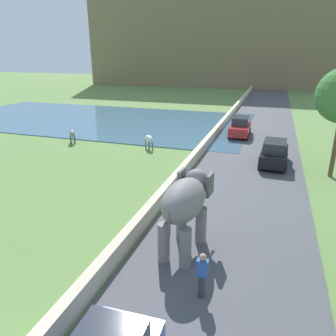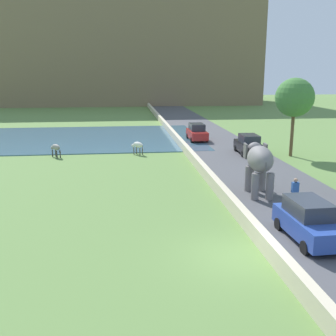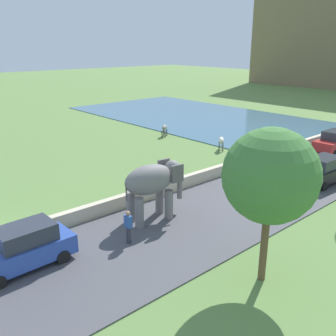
% 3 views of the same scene
% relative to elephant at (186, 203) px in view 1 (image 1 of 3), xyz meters
% --- Properties ---
extents(road_surface, '(7.00, 120.00, 0.06)m').
position_rel_elephant_xyz_m(road_surface, '(1.55, 12.12, -2.01)').
color(road_surface, '#4C4C51').
rests_on(road_surface, ground).
extents(barrier_wall, '(0.40, 110.00, 0.76)m').
position_rel_elephant_xyz_m(barrier_wall, '(-2.25, 10.12, -1.66)').
color(barrier_wall, beige).
rests_on(barrier_wall, ground).
extents(lake, '(36.00, 18.00, 0.08)m').
position_rel_elephant_xyz_m(lake, '(-17.45, 22.36, -2.00)').
color(lake, '#426B84').
rests_on(lake, ground).
extents(hill_distant, '(64.00, 28.00, 27.23)m').
position_rel_elephant_xyz_m(hill_distant, '(-9.45, 76.41, 11.58)').
color(hill_distant, '#7F6B4C').
rests_on(hill_distant, ground).
extents(elephant, '(1.66, 3.53, 2.99)m').
position_rel_elephant_xyz_m(elephant, '(0.00, 0.00, 0.00)').
color(elephant, slate).
rests_on(elephant, ground).
extents(person_beside_elephant, '(0.36, 0.22, 1.63)m').
position_rel_elephant_xyz_m(person_beside_elephant, '(1.21, -2.43, -1.16)').
color(person_beside_elephant, '#33333D').
rests_on(person_beside_elephant, ground).
extents(car_black, '(1.94, 4.07, 1.80)m').
position_rel_elephant_xyz_m(car_black, '(3.13, 11.63, -1.14)').
color(car_black, black).
rests_on(car_black, ground).
extents(car_red, '(1.80, 4.00, 1.80)m').
position_rel_elephant_xyz_m(car_red, '(-0.02, 19.36, -1.14)').
color(car_red, red).
rests_on(car_red, ground).
extents(cow_white, '(1.17, 1.26, 1.15)m').
position_rel_elephant_xyz_m(cow_white, '(-6.57, 12.74, -1.20)').
color(cow_white, silver).
rests_on(cow_white, ground).
extents(cow_grey, '(1.10, 1.31, 1.15)m').
position_rel_elephant_xyz_m(cow_grey, '(-13.57, 12.41, -1.20)').
color(cow_grey, gray).
rests_on(cow_grey, ground).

